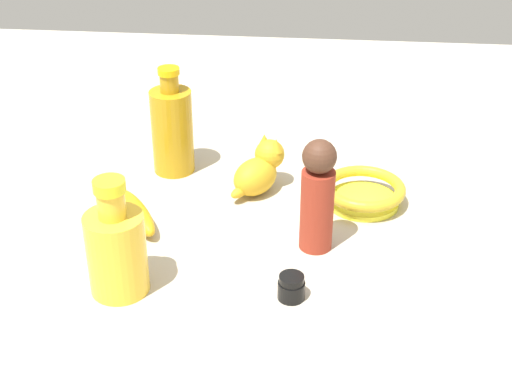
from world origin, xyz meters
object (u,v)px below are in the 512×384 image
cat_figurine (259,169)px  bottle_short (116,248)px  banana (135,211)px  nail_polish_jar (291,287)px  bowl (363,192)px  bottle_tall (172,129)px  person_figure_adult (318,195)px

cat_figurine → bottle_short: 0.36m
banana → bottle_short: bearing=-27.5°
cat_figurine → nail_polish_jar: bearing=-166.3°
banana → bowl: 0.41m
bottle_short → banana: 0.20m
bottle_short → banana: bearing=6.9°
bottle_short → cat_figurine: bearing=-30.1°
nail_polish_jar → bottle_tall: size_ratio=0.20×
person_figure_adult → bowl: bearing=-29.5°
bottle_tall → banana: bearing=170.5°
nail_polish_jar → bowl: 0.30m
person_figure_adult → nail_polish_jar: size_ratio=4.74×
cat_figurine → bowl: bearing=-98.7°
person_figure_adult → bowl: person_figure_adult is taller
bottle_short → person_figure_adult: bearing=-64.1°
bottle_tall → cat_figurine: bearing=-110.6°
banana → bottle_tall: (0.19, -0.03, 0.07)m
person_figure_adult → banana: bearing=81.7°
banana → bowl: size_ratio=1.07×
cat_figurine → nail_polish_jar: (-0.31, -0.08, -0.02)m
bowl → banana: bearing=104.0°
bowl → nail_polish_jar: bearing=158.1°
nail_polish_jar → banana: bearing=56.7°
banana → nail_polish_jar: (-0.18, -0.28, -0.00)m
bottle_short → person_figure_adult: 0.32m
cat_figurine → banana: 0.24m
person_figure_adult → nail_polish_jar: person_figure_adult is taller
bottle_short → bottle_tall: (0.38, -0.01, 0.01)m
cat_figurine → person_figure_adult: person_figure_adult is taller
bottle_short → bowl: size_ratio=1.26×
bottle_short → nail_polish_jar: (0.00, -0.26, -0.05)m
bottle_short → bottle_tall: size_ratio=0.90×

